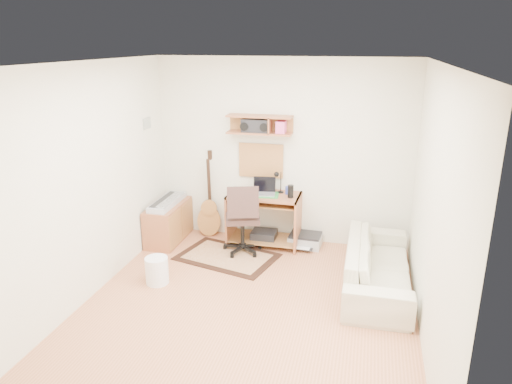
% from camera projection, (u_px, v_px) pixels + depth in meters
% --- Properties ---
extents(floor, '(3.60, 4.00, 0.01)m').
position_uv_depth(floor, '(247.00, 309.00, 5.21)').
color(floor, '#C57C52').
rests_on(floor, ground).
extents(ceiling, '(3.60, 4.00, 0.01)m').
position_uv_depth(ceiling, '(245.00, 62.00, 4.42)').
color(ceiling, white).
rests_on(ceiling, ground).
extents(back_wall, '(3.60, 0.01, 2.60)m').
position_uv_depth(back_wall, '(282.00, 152.00, 6.67)').
color(back_wall, silver).
rests_on(back_wall, ground).
extents(left_wall, '(0.01, 4.00, 2.60)m').
position_uv_depth(left_wall, '(87.00, 184.00, 5.22)').
color(left_wall, silver).
rests_on(left_wall, ground).
extents(right_wall, '(0.01, 4.00, 2.60)m').
position_uv_depth(right_wall, '(434.00, 210.00, 4.41)').
color(right_wall, silver).
rests_on(right_wall, ground).
extents(wall_shelf, '(0.90, 0.25, 0.26)m').
position_uv_depth(wall_shelf, '(259.00, 125.00, 6.49)').
color(wall_shelf, '#A15C38').
rests_on(wall_shelf, back_wall).
extents(cork_board, '(0.64, 0.03, 0.49)m').
position_uv_depth(cork_board, '(261.00, 160.00, 6.75)').
color(cork_board, '#A68753').
rests_on(cork_board, back_wall).
extents(wall_photo, '(0.02, 0.20, 0.15)m').
position_uv_depth(wall_photo, '(147.00, 123.00, 6.47)').
color(wall_photo, '#4C8CBF').
rests_on(wall_photo, left_wall).
extents(desk, '(1.00, 0.55, 0.75)m').
position_uv_depth(desk, '(264.00, 220.00, 6.74)').
color(desk, '#A15C38').
rests_on(desk, floor).
extents(laptop, '(0.35, 0.35, 0.24)m').
position_uv_depth(laptop, '(264.00, 187.00, 6.57)').
color(laptop, silver).
rests_on(laptop, desk).
extents(speaker, '(0.08, 0.08, 0.18)m').
position_uv_depth(speaker, '(291.00, 191.00, 6.46)').
color(speaker, black).
rests_on(speaker, desk).
extents(desk_lamp, '(0.10, 0.10, 0.31)m').
position_uv_depth(desk_lamp, '(281.00, 182.00, 6.66)').
color(desk_lamp, black).
rests_on(desk_lamp, desk).
extents(pencil_cup, '(0.08, 0.08, 0.11)m').
position_uv_depth(pencil_cup, '(288.00, 190.00, 6.63)').
color(pencil_cup, '#323E98').
rests_on(pencil_cup, desk).
extents(boombox, '(0.37, 0.17, 0.19)m').
position_uv_depth(boombox, '(255.00, 126.00, 6.51)').
color(boombox, black).
rests_on(boombox, wall_shelf).
extents(rug, '(1.44, 1.13, 0.02)m').
position_uv_depth(rug, '(227.00, 257.00, 6.43)').
color(rug, '#C7B285').
rests_on(rug, floor).
extents(task_chair, '(0.65, 0.65, 1.01)m').
position_uv_depth(task_chair, '(242.00, 217.00, 6.45)').
color(task_chair, '#362420').
rests_on(task_chair, floor).
extents(cabinet, '(0.40, 0.90, 0.55)m').
position_uv_depth(cabinet, '(168.00, 222.00, 6.91)').
color(cabinet, '#A15C38').
rests_on(cabinet, floor).
extents(music_keyboard, '(0.26, 0.83, 0.07)m').
position_uv_depth(music_keyboard, '(167.00, 202.00, 6.82)').
color(music_keyboard, '#B2B5BA').
rests_on(music_keyboard, cabinet).
extents(guitar, '(0.39, 0.29, 1.29)m').
position_uv_depth(guitar, '(208.00, 194.00, 6.98)').
color(guitar, '#B17436').
rests_on(guitar, floor).
extents(waste_basket, '(0.36, 0.36, 0.33)m').
position_uv_depth(waste_basket, '(157.00, 270.00, 5.71)').
color(waste_basket, white).
rests_on(waste_basket, floor).
extents(printer, '(0.47, 0.37, 0.17)m').
position_uv_depth(printer, '(305.00, 240.00, 6.77)').
color(printer, '#A5A8AA').
rests_on(printer, floor).
extents(sofa, '(0.55, 1.88, 0.73)m').
position_uv_depth(sofa, '(379.00, 258.00, 5.57)').
color(sofa, beige).
rests_on(sofa, floor).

